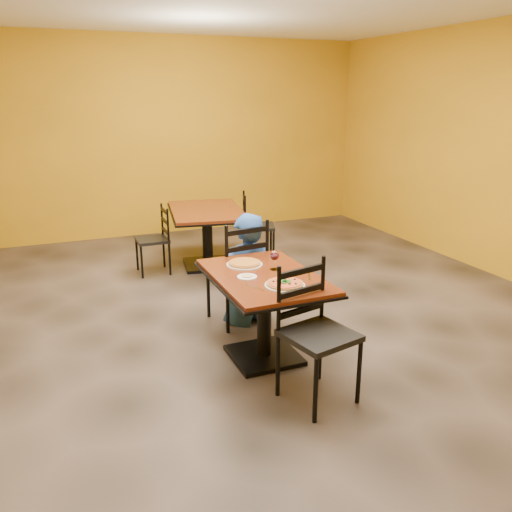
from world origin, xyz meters
name	(u,v)px	position (x,y,z in m)	size (l,w,h in m)	color
floor	(243,334)	(0.00, 0.00, 0.00)	(7.00, 8.00, 0.01)	black
wall_back	(148,138)	(0.00, 4.00, 1.50)	(7.00, 0.01, 3.00)	orange
table_main	(264,297)	(0.00, -0.50, 0.56)	(0.83, 1.23, 0.75)	#692E10
table_second	(207,224)	(0.31, 2.08, 0.56)	(1.12, 1.48, 0.75)	#692E10
chair_main_near	(319,336)	(0.11, -1.23, 0.51)	(0.46, 0.46, 1.02)	black
chair_main_far	(237,270)	(0.06, 0.32, 0.52)	(0.47, 0.47, 1.04)	black
chair_second_left	(152,240)	(-0.40, 2.08, 0.42)	(0.38, 0.38, 0.84)	black
chair_second_right	(258,227)	(1.03, 2.08, 0.46)	(0.41, 0.41, 0.91)	black
diner	(246,268)	(0.15, 0.29, 0.54)	(0.56, 0.37, 1.09)	navy
plate_main	(285,285)	(0.04, -0.80, 0.76)	(0.31, 0.31, 0.01)	white
pizza_main	(285,283)	(0.04, -0.80, 0.77)	(0.28, 0.28, 0.02)	maroon
plate_far	(244,264)	(-0.06, -0.21, 0.76)	(0.31, 0.31, 0.01)	white
pizza_far	(244,263)	(-0.06, -0.21, 0.77)	(0.28, 0.28, 0.02)	orange
side_plate	(247,277)	(-0.16, -0.51, 0.76)	(0.16, 0.16, 0.01)	white
dip	(247,276)	(-0.16, -0.51, 0.76)	(0.09, 0.09, 0.01)	tan
wine_glass	(274,259)	(0.13, -0.41, 0.84)	(0.08, 0.08, 0.18)	white
fork	(255,288)	(-0.19, -0.75, 0.75)	(0.01, 0.19, 0.00)	silver
knife	(309,276)	(0.32, -0.68, 0.75)	(0.01, 0.21, 0.00)	silver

